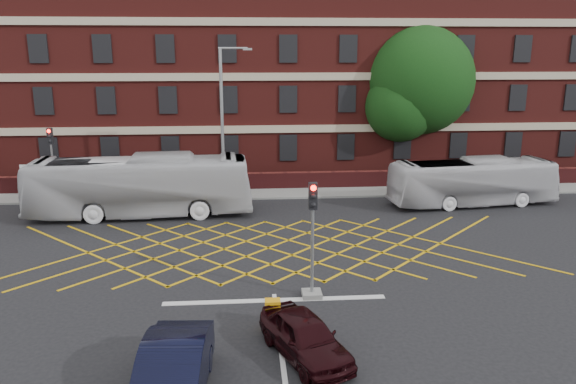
{
  "coord_description": "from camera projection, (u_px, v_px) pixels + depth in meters",
  "views": [
    {
      "loc": [
        -0.96,
        -22.04,
        8.75
      ],
      "look_at": [
        0.86,
        1.5,
        2.74
      ],
      "focal_mm": 35.0,
      "sensor_mm": 36.0,
      "label": 1
    }
  ],
  "objects": [
    {
      "name": "car_navy",
      "position": [
        172.0,
        374.0,
        14.19
      ],
      "size": [
        1.9,
        4.77,
        1.54
      ],
      "primitive_type": "imported",
      "rotation": [
        0.0,
        0.0,
        -0.06
      ],
      "color": "black",
      "rests_on": "ground"
    },
    {
      "name": "direction_signs",
      "position": [
        30.0,
        177.0,
        33.46
      ],
      "size": [
        1.1,
        0.16,
        2.2
      ],
      "color": "gray",
      "rests_on": "ground"
    },
    {
      "name": "bus_left",
      "position": [
        141.0,
        186.0,
        30.08
      ],
      "size": [
        11.98,
        3.29,
        3.31
      ],
      "primitive_type": "imported",
      "rotation": [
        0.0,
        0.0,
        1.61
      ],
      "color": "silver",
      "rests_on": "ground"
    },
    {
      "name": "boundary_wall",
      "position": [
        261.0,
        181.0,
        35.95
      ],
      "size": [
        56.0,
        0.5,
        1.1
      ],
      "primitive_type": "cube",
      "color": "#4C1415",
      "rests_on": "ground"
    },
    {
      "name": "far_pavement",
      "position": [
        261.0,
        193.0,
        35.11
      ],
      "size": [
        60.0,
        3.0,
        0.12
      ],
      "primitive_type": "cube",
      "color": "slate",
      "rests_on": "ground"
    },
    {
      "name": "deciduous_tree",
      "position": [
        419.0,
        88.0,
        38.82
      ],
      "size": [
        7.66,
        7.46,
        10.41
      ],
      "color": "black",
      "rests_on": "ground"
    },
    {
      "name": "car_maroon",
      "position": [
        305.0,
        337.0,
        16.31
      ],
      "size": [
        2.87,
        4.1,
        1.3
      ],
      "primitive_type": "imported",
      "rotation": [
        0.0,
        0.0,
        0.39
      ],
      "color": "black",
      "rests_on": "ground"
    },
    {
      "name": "victorian_building",
      "position": [
        259.0,
        62.0,
        42.87
      ],
      "size": [
        51.0,
        12.17,
        20.4
      ],
      "color": "#5D1B17",
      "rests_on": "ground"
    },
    {
      "name": "box_junction_hatching",
      "position": [
        268.0,
        248.0,
        25.46
      ],
      "size": [
        8.22,
        8.22,
        0.02
      ],
      "primitive_type": "cube",
      "rotation": [
        0.0,
        0.0,
        0.79
      ],
      "color": "#CC990C",
      "rests_on": "ground"
    },
    {
      "name": "bus_right",
      "position": [
        473.0,
        182.0,
        32.27
      ],
      "size": [
        9.9,
        3.3,
        2.71
      ],
      "primitive_type": "imported",
      "rotation": [
        0.0,
        0.0,
        1.68
      ],
      "color": "silver",
      "rests_on": "ground"
    },
    {
      "name": "traffic_light_near",
      "position": [
        312.0,
        251.0,
        20.02
      ],
      "size": [
        0.7,
        0.7,
        4.27
      ],
      "color": "slate",
      "rests_on": "ground"
    },
    {
      "name": "traffic_light_far",
      "position": [
        54.0,
        170.0,
        33.48
      ],
      "size": [
        0.7,
        0.7,
        4.27
      ],
      "color": "slate",
      "rests_on": "ground"
    },
    {
      "name": "ground",
      "position": [
        270.0,
        264.0,
        23.53
      ],
      "size": [
        120.0,
        120.0,
        0.0
      ],
      "primitive_type": "plane",
      "color": "black",
      "rests_on": "ground"
    },
    {
      "name": "street_lamp",
      "position": [
        224.0,
        152.0,
        32.16
      ],
      "size": [
        2.25,
        1.0,
        8.88
      ],
      "color": "slate",
      "rests_on": "ground"
    },
    {
      "name": "stop_line",
      "position": [
        275.0,
        300.0,
        20.15
      ],
      "size": [
        8.0,
        0.3,
        0.02
      ],
      "primitive_type": "cube",
      "color": "silver",
      "rests_on": "ground"
    },
    {
      "name": "utility_cabinet",
      "position": [
        273.0,
        314.0,
        18.01
      ],
      "size": [
        0.49,
        0.37,
        1.0
      ],
      "primitive_type": "cube",
      "color": "orange",
      "rests_on": "ground"
    }
  ]
}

